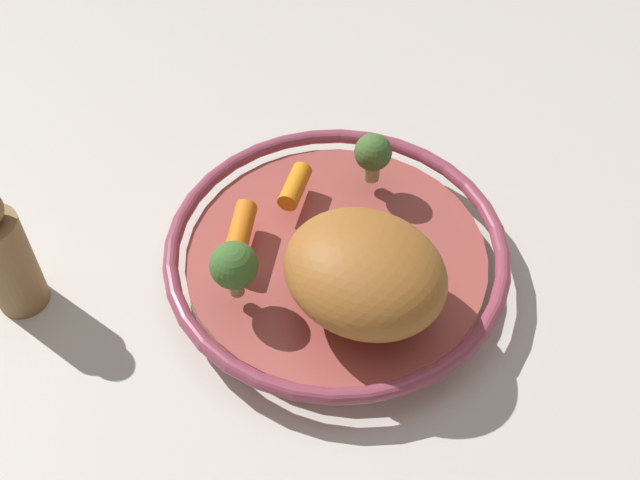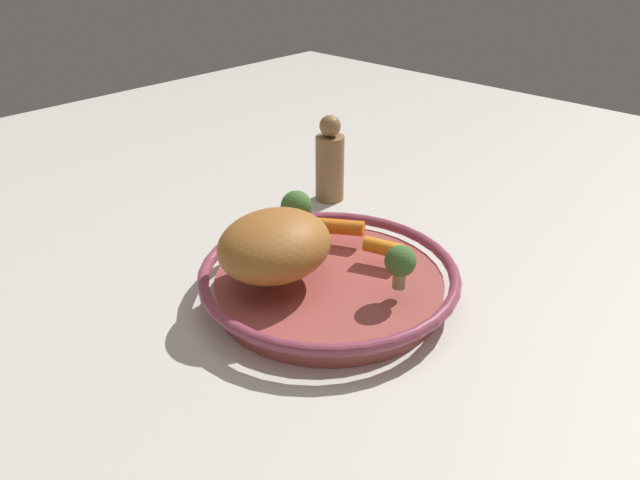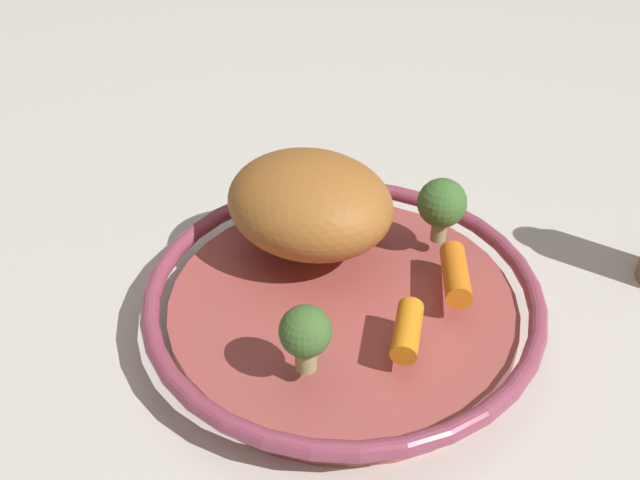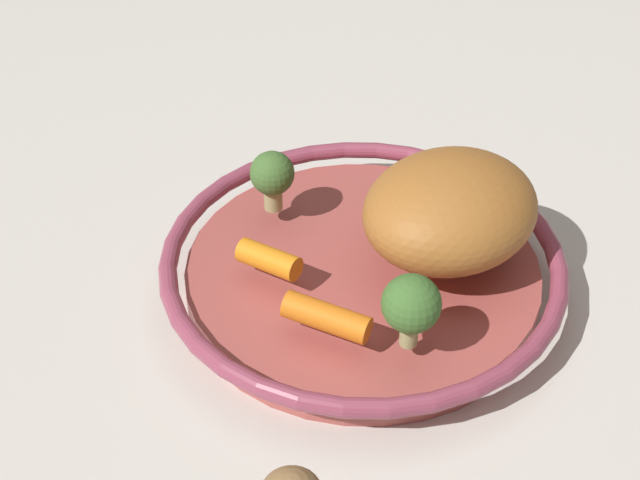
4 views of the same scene
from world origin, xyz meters
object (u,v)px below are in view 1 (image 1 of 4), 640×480
broccoli_floret_large (234,266)px  roast_chicken_piece (365,272)px  baby_carrot_right (295,186)px  pepper_mill (5,256)px  serving_bowl (336,257)px  broccoli_floret_mid (373,154)px  baby_carrot_center (240,233)px

broccoli_floret_large → roast_chicken_piece: bearing=31.9°
baby_carrot_right → pepper_mill: 0.28m
serving_bowl → baby_carrot_right: baby_carrot_right is taller
broccoli_floret_mid → pepper_mill: size_ratio=0.38×
broccoli_floret_mid → broccoli_floret_large: broccoli_floret_large is taller
baby_carrot_center → broccoli_floret_large: size_ratio=1.08×
baby_carrot_center → broccoli_floret_mid: bearing=68.8°
baby_carrot_right → pepper_mill: size_ratio=0.35×
roast_chicken_piece → broccoli_floret_mid: roast_chicken_piece is taller
broccoli_floret_large → serving_bowl: bearing=67.6°
broccoli_floret_mid → pepper_mill: bearing=-124.2°
pepper_mill → baby_carrot_right: bearing=57.1°
baby_carrot_center → broccoli_floret_mid: 0.15m
roast_chicken_piece → broccoli_floret_large: bearing=-148.1°
broccoli_floret_mid → broccoli_floret_large: (-0.02, -0.19, 0.00)m
serving_bowl → baby_carrot_center: (-0.08, -0.05, 0.03)m
serving_bowl → baby_carrot_right: size_ratio=6.41×
baby_carrot_right → broccoli_floret_mid: size_ratio=0.94×
baby_carrot_right → pepper_mill: pepper_mill is taller
roast_chicken_piece → baby_carrot_right: 0.15m
roast_chicken_piece → broccoli_floret_large: (-0.10, -0.06, -0.00)m
broccoli_floret_mid → pepper_mill: 0.36m
pepper_mill → baby_carrot_center: bearing=46.6°
broccoli_floret_large → pepper_mill: (-0.18, -0.10, -0.01)m
serving_bowl → pepper_mill: bearing=-137.6°
baby_carrot_center → roast_chicken_piece: bearing=4.8°
roast_chicken_piece → pepper_mill: pepper_mill is taller
baby_carrot_center → baby_carrot_right: baby_carrot_center is taller
roast_chicken_piece → broccoli_floret_large: size_ratio=2.43×
broccoli_floret_mid → serving_bowl: bearing=-76.4°
broccoli_floret_mid → pepper_mill: pepper_mill is taller
roast_chicken_piece → broccoli_floret_mid: size_ratio=2.68×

